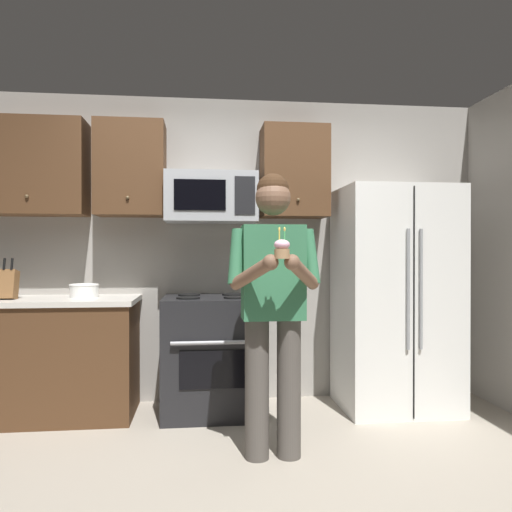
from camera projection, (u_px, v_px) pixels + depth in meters
The scene contains 11 objects.
ground_plane at pixel (246, 495), 2.56m from camera, with size 6.00×6.00×0.00m, color #9E9384.
wall_back at pixel (228, 249), 4.29m from camera, with size 4.40×0.10×2.60m, color gray.
oven_range at pixel (211, 354), 3.89m from camera, with size 0.76×0.70×0.93m.
microwave at pixel (211, 198), 4.00m from camera, with size 0.74×0.41×0.40m.
refrigerator at pixel (395, 298), 4.01m from camera, with size 0.90×0.75×1.80m.
cabinet_row_upper at pixel (140, 170), 3.99m from camera, with size 2.78×0.36×0.76m.
counter_left at pixel (42, 358), 3.76m from camera, with size 1.44×0.66×0.92m.
knife_block at pixel (5, 284), 3.68m from camera, with size 0.16×0.15×0.32m.
bowl_large_white at pixel (84, 290), 3.84m from camera, with size 0.23×0.23×0.10m.
person at pixel (273, 297), 3.01m from camera, with size 0.60×0.48×1.76m.
cupcake at pixel (282, 249), 2.68m from camera, with size 0.09×0.09×0.17m.
Camera 1 is at (-0.23, -2.54, 1.27)m, focal length 34.34 mm.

